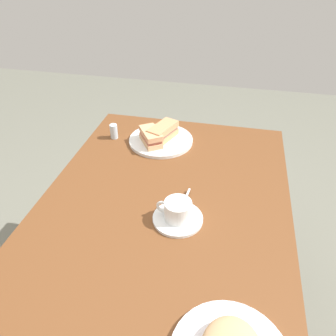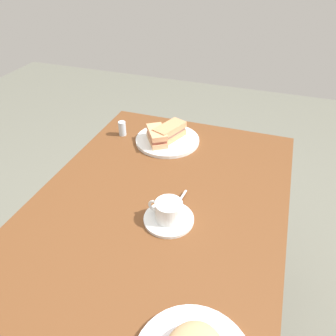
# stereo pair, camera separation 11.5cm
# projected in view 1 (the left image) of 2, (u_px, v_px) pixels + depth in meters

# --- Properties ---
(ground_plane) EXTENTS (6.00, 6.00, 0.00)m
(ground_plane) POSITION_uv_depth(u_px,v_px,m) (163.00, 330.00, 1.50)
(ground_plane) COLOR slate
(dining_table) EXTENTS (1.23, 0.83, 0.76)m
(dining_table) POSITION_uv_depth(u_px,v_px,m) (162.00, 235.00, 1.12)
(dining_table) COLOR brown
(dining_table) RESTS_ON ground_plane
(sandwich_plate) EXTENTS (0.27, 0.27, 0.01)m
(sandwich_plate) POSITION_uv_depth(u_px,v_px,m) (161.00, 140.00, 1.40)
(sandwich_plate) COLOR white
(sandwich_plate) RESTS_ON dining_table
(sandwich_front) EXTENTS (0.16, 0.12, 0.06)m
(sandwich_front) POSITION_uv_depth(u_px,v_px,m) (163.00, 132.00, 1.38)
(sandwich_front) COLOR tan
(sandwich_front) RESTS_ON sandwich_plate
(sandwich_back) EXTENTS (0.14, 0.12, 0.06)m
(sandwich_back) POSITION_uv_depth(u_px,v_px,m) (151.00, 137.00, 1.35)
(sandwich_back) COLOR tan
(sandwich_back) RESTS_ON sandwich_plate
(coffee_saucer) EXTENTS (0.16, 0.16, 0.01)m
(coffee_saucer) POSITION_uv_depth(u_px,v_px,m) (178.00, 219.00, 1.02)
(coffee_saucer) COLOR white
(coffee_saucer) RESTS_ON dining_table
(coffee_cup) EXTENTS (0.09, 0.11, 0.06)m
(coffee_cup) POSITION_uv_depth(u_px,v_px,m) (177.00, 210.00, 1.00)
(coffee_cup) COLOR white
(coffee_cup) RESTS_ON coffee_saucer
(spoon) EXTENTS (0.10, 0.02, 0.01)m
(spoon) POSITION_uv_depth(u_px,v_px,m) (184.00, 201.00, 1.07)
(spoon) COLOR silver
(spoon) RESTS_ON coffee_saucer
(salt_shaker) EXTENTS (0.03, 0.03, 0.06)m
(salt_shaker) POSITION_uv_depth(u_px,v_px,m) (114.00, 131.00, 1.41)
(salt_shaker) COLOR silver
(salt_shaker) RESTS_ON dining_table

